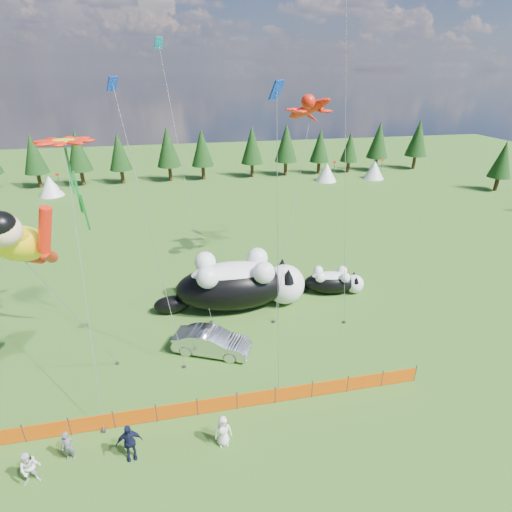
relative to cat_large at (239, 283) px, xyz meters
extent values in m
plane|color=#13370A|center=(-2.77, -6.76, -1.89)|extent=(160.00, 160.00, 0.00)
cylinder|color=#262626|center=(-11.77, -9.76, -1.34)|extent=(0.06, 0.06, 1.10)
cylinder|color=#262626|center=(-9.77, -9.76, -1.34)|extent=(0.06, 0.06, 1.10)
cylinder|color=#262626|center=(-7.77, -9.76, -1.34)|extent=(0.06, 0.06, 1.10)
cylinder|color=#262626|center=(-5.77, -9.76, -1.34)|extent=(0.06, 0.06, 1.10)
cylinder|color=#262626|center=(-3.77, -9.76, -1.34)|extent=(0.06, 0.06, 1.10)
cylinder|color=#262626|center=(-1.77, -9.76, -1.34)|extent=(0.06, 0.06, 1.10)
cylinder|color=#262626|center=(0.23, -9.76, -1.34)|extent=(0.06, 0.06, 1.10)
cylinder|color=#262626|center=(2.23, -9.76, -1.34)|extent=(0.06, 0.06, 1.10)
cylinder|color=#262626|center=(4.23, -9.76, -1.34)|extent=(0.06, 0.06, 1.10)
cylinder|color=#262626|center=(6.23, -9.76, -1.34)|extent=(0.06, 0.06, 1.10)
cylinder|color=#262626|center=(8.23, -9.76, -1.34)|extent=(0.06, 0.06, 1.10)
cube|color=#DF4D04|center=(-12.77, -9.76, -1.39)|extent=(2.00, 0.04, 0.90)
cube|color=#DF4D04|center=(-10.77, -9.76, -1.39)|extent=(2.00, 0.04, 0.90)
cube|color=#DF4D04|center=(-8.77, -9.76, -1.39)|extent=(2.00, 0.04, 0.90)
cube|color=#DF4D04|center=(-6.77, -9.76, -1.39)|extent=(2.00, 0.04, 0.90)
cube|color=#DF4D04|center=(-4.77, -9.76, -1.39)|extent=(2.00, 0.04, 0.90)
cube|color=#DF4D04|center=(-2.77, -9.76, -1.39)|extent=(2.00, 0.04, 0.90)
cube|color=#DF4D04|center=(-0.77, -9.76, -1.39)|extent=(2.00, 0.04, 0.90)
cube|color=#DF4D04|center=(1.23, -9.76, -1.39)|extent=(2.00, 0.04, 0.90)
cube|color=#DF4D04|center=(3.23, -9.76, -1.39)|extent=(2.00, 0.04, 0.90)
cube|color=#DF4D04|center=(5.23, -9.76, -1.39)|extent=(2.00, 0.04, 0.90)
cube|color=#DF4D04|center=(7.23, -9.76, -1.39)|extent=(2.00, 0.04, 0.90)
ellipsoid|color=black|center=(-0.48, 0.01, -0.24)|extent=(8.32, 4.01, 3.30)
ellipsoid|color=white|center=(-0.48, 0.01, 0.58)|extent=(6.28, 2.87, 2.02)
sphere|color=white|center=(3.37, -0.07, -0.42)|extent=(2.93, 2.93, 2.93)
sphere|color=#DC557C|center=(4.61, -0.09, -0.42)|extent=(0.41, 0.41, 0.41)
ellipsoid|color=black|center=(-4.87, 0.09, -1.25)|extent=(2.59, 1.33, 1.28)
cone|color=black|center=(3.35, -0.94, 0.75)|extent=(1.03, 1.03, 1.03)
cone|color=black|center=(3.39, 0.81, 0.75)|extent=(1.03, 1.03, 1.03)
sphere|color=white|center=(1.56, 1.16, 1.32)|extent=(1.54, 1.54, 1.54)
sphere|color=white|center=(1.51, -1.22, 1.32)|extent=(1.54, 1.54, 1.54)
sphere|color=white|center=(-2.29, 1.24, 1.32)|extent=(1.54, 1.54, 1.54)
sphere|color=white|center=(-2.33, -1.15, 1.32)|extent=(1.54, 1.54, 1.54)
ellipsoid|color=black|center=(7.22, 0.58, -1.08)|extent=(4.34, 2.67, 1.62)
ellipsoid|color=white|center=(7.22, 0.58, -0.68)|extent=(3.27, 1.94, 0.99)
sphere|color=white|center=(9.06, 0.19, -1.17)|extent=(1.44, 1.44, 1.44)
sphere|color=#DC557C|center=(9.66, 0.07, -1.17)|extent=(0.20, 0.20, 0.20)
ellipsoid|color=black|center=(5.11, 1.02, -1.57)|extent=(1.36, 0.87, 0.63)
cone|color=black|center=(8.98, -0.23, -0.59)|extent=(0.50, 0.50, 0.50)
cone|color=black|center=(9.15, 0.61, -0.59)|extent=(0.50, 0.50, 0.50)
sphere|color=white|center=(8.30, 0.95, -0.32)|extent=(0.75, 0.75, 0.75)
sphere|color=white|center=(8.07, -0.20, -0.32)|extent=(0.75, 0.75, 0.75)
sphere|color=white|center=(6.46, 1.33, -0.32)|extent=(0.75, 0.75, 0.75)
sphere|color=white|center=(6.22, 0.19, -0.32)|extent=(0.75, 0.75, 0.75)
imported|color=silver|center=(-2.56, -4.95, -1.11)|extent=(4.96, 3.41, 1.55)
imported|color=#595A5E|center=(-9.51, -11.15, -1.10)|extent=(0.59, 0.40, 1.58)
imported|color=white|center=(-10.79, -12.02, -1.03)|extent=(0.89, 0.60, 1.72)
imported|color=black|center=(-6.86, -11.62, -0.93)|extent=(1.19, 0.71, 1.93)
imported|color=white|center=(-2.72, -11.71, -1.07)|extent=(0.82, 0.56, 1.63)
cylinder|color=#595959|center=(-9.34, -6.27, 2.73)|extent=(0.03, 0.03, 9.61)
cube|color=#262626|center=(-8.16, -4.95, -1.81)|extent=(0.15, 0.15, 0.16)
cylinder|color=#595959|center=(4.23, 1.62, 4.75)|extent=(0.03, 0.03, 16.16)
cube|color=#262626|center=(1.94, -2.62, -1.81)|extent=(0.15, 0.15, 0.16)
cylinder|color=#595959|center=(-8.71, -6.49, 4.48)|extent=(0.03, 0.03, 14.21)
cube|color=#262626|center=(-8.28, -9.90, -1.81)|extent=(0.15, 0.15, 0.16)
cube|color=#198C31|center=(-9.14, -3.08, 8.06)|extent=(0.21, 0.21, 4.64)
cylinder|color=#595959|center=(-5.44, -3.98, 5.77)|extent=(0.03, 0.03, 15.75)
cube|color=#262626|center=(-4.29, -6.05, -1.81)|extent=(0.15, 0.15, 0.16)
cylinder|color=#595959|center=(6.80, -0.90, 9.29)|extent=(0.03, 0.03, 22.73)
cube|color=#262626|center=(6.66, -3.65, -1.81)|extent=(0.15, 0.15, 0.16)
cylinder|color=#595959|center=(0.50, -8.58, 5.72)|extent=(0.03, 0.03, 14.95)
cube|color=#262626|center=(0.59, -9.10, -1.81)|extent=(0.15, 0.15, 0.16)
cylinder|color=#595959|center=(-3.23, 0.91, 6.84)|extent=(0.03, 0.03, 18.06)
cube|color=#262626|center=(-2.27, -1.76, -1.81)|extent=(0.15, 0.15, 0.16)
camera|label=1|loc=(-3.89, -24.89, 13.91)|focal=28.00mm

